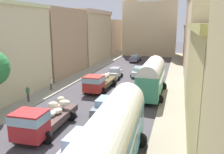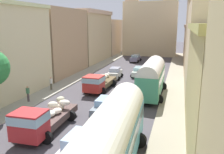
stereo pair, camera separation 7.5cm
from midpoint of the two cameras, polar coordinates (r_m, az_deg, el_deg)
name	(u,v)px [view 1 (the left image)]	position (r m, az deg, el deg)	size (l,w,h in m)	color
ground_plane	(122,82)	(33.65, 2.33, -1.13)	(154.00, 154.00, 0.00)	#454146
sidewalk_left	(75,78)	(35.99, -8.95, -0.24)	(2.50, 70.00, 0.14)	#9D9C8B
sidewalk_right	(174,85)	(32.75, 14.75, -1.83)	(2.50, 70.00, 0.14)	gray
building_left_2	(56,42)	(38.98, -13.36, 8.20)	(5.65, 12.23, 10.38)	tan
building_left_3	(88,36)	(51.66, -5.83, 9.80)	(6.49, 14.78, 10.77)	beige
building_left_4	(110,37)	(65.19, -0.58, 9.71)	(4.83, 13.26, 9.05)	beige
building_right_2	(206,48)	(30.52, 21.63, 6.57)	(4.27, 13.81, 10.53)	beige
building_right_3	(201,32)	(45.11, 20.65, 10.12)	(5.64, 13.71, 13.16)	tan
building_right_4	(194,42)	(58.89, 19.10, 8.10)	(4.81, 12.75, 7.82)	tan
distant_church	(150,24)	(62.21, 9.15, 12.46)	(13.20, 6.87, 22.03)	beige
parked_bus_0	(113,136)	(13.09, -0.03, -14.15)	(3.59, 10.08, 4.00)	teal
parked_bus_1	(152,76)	(27.01, 9.49, 0.19)	(3.21, 8.64, 4.12)	#3C8A68
cargo_truck_0	(42,119)	(18.52, -16.65, -9.71)	(3.20, 6.83, 2.34)	#B52528
cargo_truck_1	(98,82)	(28.64, -3.44, -1.20)	(3.04, 6.89, 2.23)	red
car_0	(115,73)	(35.46, 0.63, 0.96)	(2.23, 3.71, 1.65)	silver
car_1	(135,58)	(51.21, 5.59, 4.57)	(2.26, 4.29, 1.55)	slate
car_2	(80,146)	(15.24, -7.87, -16.17)	(2.26, 4.14, 1.57)	silver
car_3	(106,107)	(21.34, -1.47, -7.23)	(2.40, 3.93, 1.62)	slate
car_4	(139,72)	(37.20, 6.43, 1.32)	(2.20, 4.35, 1.45)	silver
pedestrian_0	(28,93)	(26.08, -19.75, -3.71)	(0.51, 0.51, 1.82)	#534448
pedestrian_1	(51,83)	(29.90, -14.62, -1.39)	(0.49, 0.49, 1.74)	#55523E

